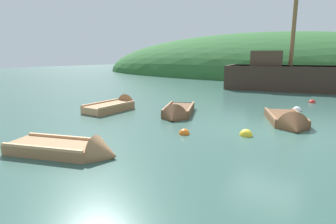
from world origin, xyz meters
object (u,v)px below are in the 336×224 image
(rowboat_outer_left, at_px, (72,152))
(buoy_white, at_px, (297,111))
(rowboat_far, at_px, (117,107))
(buoy_yellow, at_px, (246,135))
(buoy_red, at_px, (312,103))
(sailing_ship, at_px, (316,81))
(rowboat_near_dock, at_px, (288,123))
(buoy_orange, at_px, (184,134))
(rowboat_outer_right, at_px, (177,114))

(rowboat_outer_left, xyz_separation_m, buoy_white, (3.76, 9.71, -0.08))
(rowboat_far, relative_size, buoy_yellow, 7.06)
(buoy_white, relative_size, buoy_red, 1.20)
(sailing_ship, distance_m, rowboat_far, 15.18)
(rowboat_near_dock, xyz_separation_m, buoy_orange, (-2.57, -3.27, -0.08))
(sailing_ship, distance_m, buoy_red, 6.06)
(sailing_ship, xyz_separation_m, rowboat_near_dock, (0.58, -12.04, -0.63))
(rowboat_outer_right, height_order, rowboat_far, rowboat_far)
(buoy_yellow, relative_size, buoy_red, 1.23)
(buoy_orange, distance_m, buoy_red, 9.67)
(rowboat_outer_left, height_order, buoy_white, rowboat_outer_left)
(buoy_yellow, relative_size, buoy_white, 1.02)
(rowboat_outer_left, relative_size, buoy_white, 7.68)
(buoy_orange, xyz_separation_m, buoy_white, (2.33, 6.38, 0.00))
(rowboat_far, distance_m, buoy_orange, 5.26)
(rowboat_outer_left, relative_size, buoy_orange, 8.89)
(rowboat_near_dock, distance_m, buoy_white, 3.12)
(sailing_ship, height_order, buoy_yellow, sailing_ship)
(rowboat_outer_left, height_order, buoy_yellow, rowboat_outer_left)
(rowboat_outer_right, bearing_deg, sailing_ship, 140.29)
(rowboat_outer_left, distance_m, rowboat_outer_right, 5.60)
(rowboat_outer_right, bearing_deg, buoy_red, 124.73)
(rowboat_outer_right, height_order, buoy_yellow, rowboat_outer_right)
(buoy_red, bearing_deg, rowboat_far, -135.00)
(rowboat_outer_right, relative_size, buoy_red, 9.55)
(buoy_yellow, bearing_deg, buoy_white, 83.78)
(buoy_orange, bearing_deg, rowboat_outer_right, 127.64)
(buoy_yellow, bearing_deg, sailing_ship, 89.03)
(rowboat_near_dock, height_order, buoy_red, rowboat_near_dock)
(sailing_ship, bearing_deg, rowboat_outer_left, -111.59)
(rowboat_near_dock, distance_m, buoy_red, 6.06)
(rowboat_near_dock, xyz_separation_m, buoy_white, (-0.24, 3.11, -0.08))
(rowboat_outer_left, height_order, buoy_red, rowboat_outer_left)
(rowboat_outer_left, relative_size, rowboat_near_dock, 0.97)
(rowboat_outer_left, relative_size, buoy_yellow, 7.54)
(buoy_red, bearing_deg, sailing_ship, 95.71)
(sailing_ship, bearing_deg, rowboat_far, -128.34)
(rowboat_outer_right, bearing_deg, rowboat_near_dock, 79.32)
(rowboat_near_dock, relative_size, buoy_white, 7.89)
(rowboat_near_dock, bearing_deg, buoy_yellow, -44.25)
(sailing_ship, bearing_deg, rowboat_near_dock, -98.45)
(rowboat_outer_right, height_order, buoy_red, rowboat_outer_right)
(buoy_white, bearing_deg, rowboat_far, -147.79)
(buoy_orange, bearing_deg, rowboat_near_dock, 51.84)
(rowboat_outer_right, distance_m, rowboat_far, 3.22)
(buoy_red, bearing_deg, rowboat_near_dock, -90.16)
(rowboat_outer_right, xyz_separation_m, rowboat_far, (-3.19, -0.46, 0.02))
(rowboat_outer_right, bearing_deg, rowboat_outer_left, -20.50)
(rowboat_outer_left, xyz_separation_m, rowboat_far, (-3.51, 5.13, 0.03))
(rowboat_outer_left, xyz_separation_m, buoy_orange, (1.43, 3.33, -0.08))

